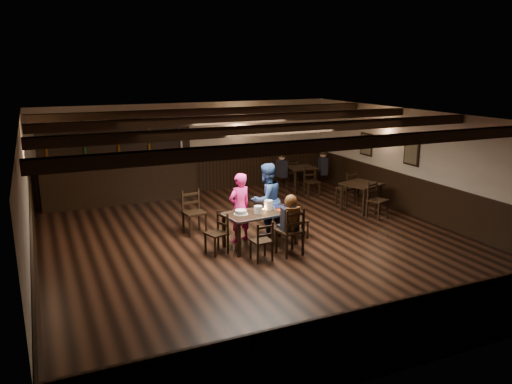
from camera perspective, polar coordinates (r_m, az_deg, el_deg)
name	(u,v)px	position (r m, az deg, el deg)	size (l,w,h in m)	color
ground	(260,243)	(10.91, 0.47, -5.86)	(10.00, 10.00, 0.00)	black
room_shell	(260,164)	(10.48, 0.45, 3.21)	(9.02, 10.02, 2.71)	beige
dining_table	(261,216)	(10.55, 0.52, -2.74)	(1.62, 0.95, 0.75)	black
chair_near_left	(263,239)	(9.77, 0.82, -5.35)	(0.40, 0.39, 0.81)	black
chair_near_right	(292,228)	(10.05, 4.16, -4.15)	(0.51, 0.49, 1.00)	black
chair_end_left	(219,229)	(10.26, -4.21, -4.29)	(0.47, 0.49, 0.85)	black
chair_end_right	(296,218)	(11.15, 4.59, -2.94)	(0.39, 0.41, 0.80)	black
chair_far_pushed	(193,208)	(11.50, -7.25, -1.86)	(0.51, 0.49, 1.00)	black
woman_pink	(240,208)	(10.82, -1.89, -1.79)	(0.56, 0.37, 1.53)	#FF3189
man_blue	(266,200)	(11.18, 1.19, -0.89)	(0.81, 0.63, 1.66)	navy
seated_person	(290,215)	(10.03, 3.96, -2.70)	(0.34, 0.51, 0.83)	black
cake	(241,212)	(10.36, -1.75, -2.34)	(0.30, 0.30, 0.10)	white
plate_stack_a	(258,210)	(10.41, 0.26, -2.02)	(0.17, 0.17, 0.16)	white
plate_stack_b	(268,205)	(10.67, 1.44, -1.49)	(0.18, 0.18, 0.21)	white
tea_light	(263,210)	(10.62, 0.83, -2.02)	(0.04, 0.04, 0.06)	#A5A8AD
salt_shaker	(274,208)	(10.65, 2.12, -1.89)	(0.03, 0.03, 0.08)	silver
pepper_shaker	(280,207)	(10.73, 2.80, -1.78)	(0.03, 0.03, 0.08)	#A5A8AD
drink_glass	(269,206)	(10.77, 1.47, -1.62)	(0.07, 0.07, 0.11)	silver
menu_red	(284,209)	(10.73, 3.26, -2.00)	(0.33, 0.23, 0.00)	#982710
menu_blue	(280,206)	(10.94, 2.74, -1.66)	(0.31, 0.21, 0.00)	#0D1142
bar_counter	(120,177)	(14.51, -15.26, 1.70)	(4.40, 0.70, 2.20)	black
back_table_a	(361,187)	(13.41, 11.96, 0.57)	(1.09, 1.09, 0.75)	black
back_table_b	(301,170)	(15.30, 5.17, 2.49)	(0.88, 0.88, 0.75)	black
bg_patron_left	(282,165)	(15.11, 2.96, 3.11)	(0.23, 0.36, 0.75)	black
bg_patron_right	(323,162)	(15.61, 7.67, 3.39)	(0.31, 0.41, 0.76)	black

